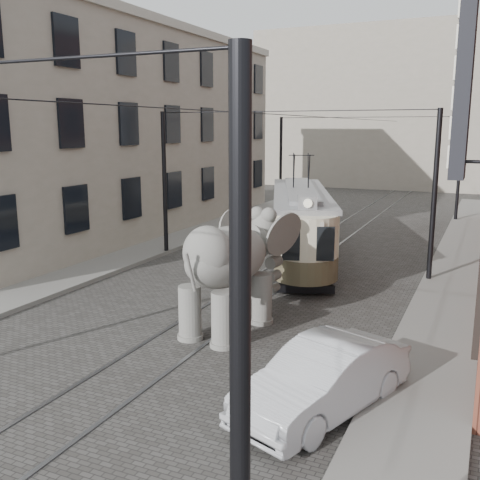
% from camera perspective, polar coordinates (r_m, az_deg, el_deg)
% --- Properties ---
extents(ground, '(120.00, 120.00, 0.00)m').
position_cam_1_polar(ground, '(16.43, -2.03, -7.54)').
color(ground, '#43413E').
extents(tram_rails, '(1.54, 80.00, 0.02)m').
position_cam_1_polar(tram_rails, '(16.43, -2.03, -7.50)').
color(tram_rails, slate).
rests_on(tram_rails, ground).
extents(sidewalk_right, '(2.00, 60.00, 0.15)m').
position_cam_1_polar(sidewalk_right, '(14.89, 19.45, -9.98)').
color(sidewalk_right, slate).
rests_on(sidewalk_right, ground).
extents(sidewalk_left, '(2.00, 60.00, 0.15)m').
position_cam_1_polar(sidewalk_left, '(20.05, -18.94, -4.41)').
color(sidewalk_left, slate).
rests_on(sidewalk_left, ground).
extents(stucco_building, '(7.00, 24.00, 10.00)m').
position_cam_1_polar(stucco_building, '(29.89, -12.64, 10.57)').
color(stucco_building, gray).
rests_on(stucco_building, ground).
extents(distant_block, '(28.00, 10.00, 14.00)m').
position_cam_1_polar(distant_block, '(54.35, 17.60, 12.75)').
color(distant_block, gray).
rests_on(distant_block, ground).
extents(catenary, '(11.00, 30.20, 6.00)m').
position_cam_1_polar(catenary, '(20.33, 3.73, 4.83)').
color(catenary, black).
rests_on(catenary, ground).
extents(tram, '(5.94, 10.91, 4.30)m').
position_cam_1_polar(tram, '(22.95, 6.23, 3.41)').
color(tram, beige).
rests_on(tram, ground).
extents(elephant, '(3.36, 5.40, 3.14)m').
position_cam_1_polar(elephant, '(14.63, -1.36, -3.51)').
color(elephant, slate).
rests_on(elephant, ground).
extents(parked_car, '(2.77, 4.37, 1.36)m').
position_cam_1_polar(parked_car, '(10.97, 8.61, -13.90)').
color(parked_car, '#AFB0B4').
rests_on(parked_car, ground).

